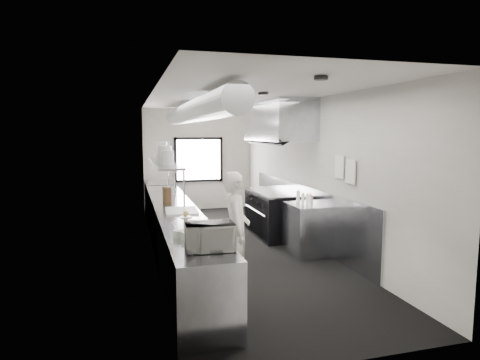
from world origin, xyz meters
TOP-DOWN VIEW (x-y plane):
  - floor at (0.00, 0.00)m, footprint 3.00×8.00m
  - ceiling at (0.00, 0.00)m, footprint 3.00×8.00m
  - wall_back at (0.00, 4.00)m, footprint 3.00×0.02m
  - wall_front at (0.00, -4.00)m, footprint 3.00×0.02m
  - wall_left at (-1.50, 0.00)m, footprint 0.02×8.00m
  - wall_right at (1.50, 0.00)m, footprint 0.02×8.00m
  - wall_cladding at (1.48, 0.30)m, footprint 0.03×5.50m
  - hvac_duct at (-0.70, 0.40)m, footprint 0.40×6.40m
  - service_window at (0.00, 3.96)m, footprint 1.36×0.05m
  - exhaust_hood at (1.10, 0.70)m, footprint 0.81×2.20m
  - prep_counter at (-1.15, -0.50)m, footprint 0.70×6.00m
  - pass_shelf at (-1.19, 1.00)m, footprint 0.45×3.00m
  - range at (1.04, 0.70)m, footprint 0.88×1.60m
  - bottle_station at (1.15, -0.70)m, footprint 0.65×0.80m
  - far_work_table at (-1.15, 3.20)m, footprint 0.70×1.20m
  - notice_sheet_a at (1.47, -1.20)m, footprint 0.02×0.28m
  - notice_sheet_b at (1.47, -1.55)m, footprint 0.02×0.28m
  - line_cook at (-0.48, -1.85)m, footprint 0.50×0.66m
  - microwave at (-1.07, -2.98)m, footprint 0.51×0.39m
  - deli_tub_a at (-1.34, -2.37)m, footprint 0.16×0.16m
  - deli_tub_b at (-1.26, -2.49)m, footprint 0.15×0.15m
  - newspaper at (-0.99, -1.68)m, footprint 0.38×0.42m
  - small_plate at (-1.09, -1.25)m, footprint 0.21×0.21m
  - pastry at (-1.09, -1.25)m, footprint 0.09×0.09m
  - cutting_board at (-1.09, -0.76)m, footprint 0.54×0.70m
  - knife_block at (-1.23, 0.22)m, footprint 0.14×0.25m
  - plate_stack_a at (-1.19, 0.29)m, footprint 0.29×0.29m
  - plate_stack_b at (-1.21, 0.69)m, footprint 0.30×0.30m
  - plate_stack_c at (-1.18, 1.12)m, footprint 0.26×0.26m
  - plate_stack_d at (-1.21, 1.63)m, footprint 0.30×0.30m
  - squeeze_bottle_a at (1.07, -0.99)m, footprint 0.07×0.07m
  - squeeze_bottle_b at (1.10, -0.89)m, footprint 0.08×0.08m
  - squeeze_bottle_c at (1.12, -0.73)m, footprint 0.06×0.06m
  - squeeze_bottle_d at (1.11, -0.58)m, footprint 0.07×0.07m
  - squeeze_bottle_e at (1.08, -0.42)m, footprint 0.07×0.07m

SIDE VIEW (x-z plane):
  - floor at x=0.00m, z-range -0.01..0.01m
  - prep_counter at x=-1.15m, z-range 0.00..0.90m
  - bottle_station at x=1.15m, z-range 0.00..0.90m
  - far_work_table at x=-1.15m, z-range 0.00..0.90m
  - range at x=1.04m, z-range 0.00..0.94m
  - wall_cladding at x=1.48m, z-range 0.00..1.10m
  - line_cook at x=-0.48m, z-range 0.00..1.63m
  - newspaper at x=-0.99m, z-range 0.90..0.91m
  - small_plate at x=-1.09m, z-range 0.90..0.91m
  - cutting_board at x=-1.09m, z-range 0.90..0.92m
  - deli_tub_a at x=-1.34m, z-range 0.90..0.99m
  - deli_tub_b at x=-1.26m, z-range 0.90..1.00m
  - pastry at x=-1.09m, z-range 0.91..1.00m
  - squeeze_bottle_a at x=1.07m, z-range 0.90..1.07m
  - squeeze_bottle_d at x=1.11m, z-range 0.90..1.07m
  - squeeze_bottle_c at x=1.12m, z-range 0.90..1.08m
  - squeeze_bottle_e at x=1.08m, z-range 0.90..1.10m
  - squeeze_bottle_b at x=1.10m, z-range 0.90..1.10m
  - knife_block at x=-1.23m, z-range 0.90..1.16m
  - microwave at x=-1.07m, z-range 0.90..1.19m
  - service_window at x=0.00m, z-range 0.77..2.02m
  - wall_back at x=0.00m, z-range 0.00..2.80m
  - wall_front at x=0.00m, z-range 0.00..2.80m
  - wall_left at x=-1.50m, z-range 0.00..2.80m
  - wall_right at x=1.50m, z-range 0.00..2.80m
  - pass_shelf at x=-1.19m, z-range 1.20..1.88m
  - notice_sheet_b at x=1.47m, z-range 1.36..1.74m
  - notice_sheet_a at x=1.47m, z-range 1.41..1.79m
  - plate_stack_a at x=-1.19m, z-range 1.57..1.83m
  - plate_stack_c at x=-1.18m, z-range 1.57..1.90m
  - plate_stack_b at x=-1.21m, z-range 1.57..1.90m
  - plate_stack_d at x=-1.21m, z-range 1.57..1.96m
  - exhaust_hood at x=1.10m, z-range 1.95..2.83m
  - hvac_duct at x=-0.70m, z-range 2.35..2.75m
  - ceiling at x=0.00m, z-range 2.79..2.80m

